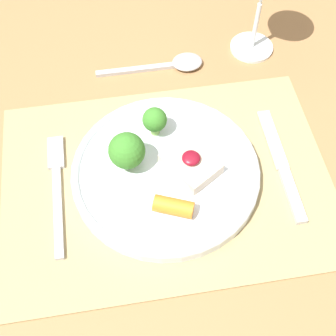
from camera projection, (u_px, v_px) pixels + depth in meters
ground_plane at (167, 320)px, 1.34m from camera, size 8.00×8.00×0.00m
dining_table at (167, 204)px, 0.76m from camera, size 1.58×1.26×0.76m
placemat at (167, 181)px, 0.70m from camera, size 0.49×0.35×0.00m
dinner_plate at (166, 169)px, 0.69m from camera, size 0.28×0.28×0.08m
fork at (57, 184)px, 0.69m from camera, size 0.02×0.20×0.01m
knife at (284, 171)px, 0.70m from camera, size 0.02×0.20×0.01m
spoon at (176, 64)px, 0.82m from camera, size 0.19×0.04×0.02m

